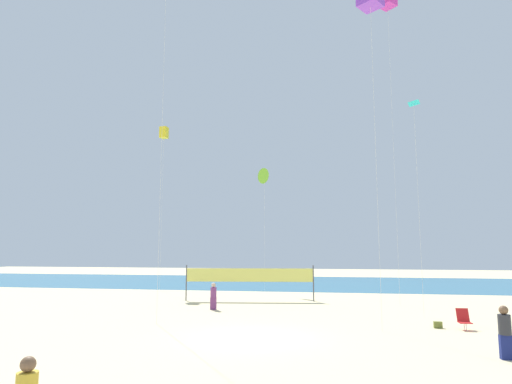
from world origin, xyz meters
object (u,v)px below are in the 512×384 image
at_px(beachgoer_charcoal_shirt, 505,330).
at_px(folding_beach_chair, 464,319).
at_px(kite_yellow_box, 164,133).
at_px(kite_cyan_diamond, 414,105).
at_px(volleyball_net, 249,276).
at_px(kite_lime_delta, 264,176).
at_px(beach_handbag, 438,325).
at_px(beachgoer_plum_shirt, 213,295).

bearing_deg(beachgoer_charcoal_shirt, folding_beach_chair, 69.28).
bearing_deg(kite_yellow_box, kite_cyan_diamond, -31.34).
relative_size(volleyball_net, kite_lime_delta, 0.83).
height_order(folding_beach_chair, beach_handbag, folding_beach_chair).
xyz_separation_m(beachgoer_charcoal_shirt, beach_handbag, (-0.84, 5.46, -0.76)).
relative_size(beachgoer_charcoal_shirt, volleyball_net, 0.19).
bearing_deg(beachgoer_charcoal_shirt, volleyball_net, 109.73).
bearing_deg(folding_beach_chair, kite_yellow_box, 145.56).
bearing_deg(kite_yellow_box, beachgoer_plum_shirt, -54.73).
bearing_deg(kite_yellow_box, kite_lime_delta, 5.78).
height_order(beachgoer_plum_shirt, beachgoer_charcoal_shirt, beachgoer_charcoal_shirt).
height_order(folding_beach_chair, kite_lime_delta, kite_lime_delta).
distance_m(beachgoer_charcoal_shirt, kite_yellow_box, 31.43).
bearing_deg(folding_beach_chair, beach_handbag, 173.07).
bearing_deg(kite_lime_delta, kite_cyan_diamond, -50.90).
distance_m(beachgoer_plum_shirt, beach_handbag, 12.17).
distance_m(beachgoer_plum_shirt, kite_cyan_diamond, 15.64).
xyz_separation_m(volleyball_net, kite_yellow_box, (-9.05, 6.46, 12.19)).
bearing_deg(volleyball_net, beachgoer_plum_shirt, -106.05).
xyz_separation_m(folding_beach_chair, volleyball_net, (-11.21, 8.72, 1.18)).
xyz_separation_m(beachgoer_charcoal_shirt, kite_yellow_box, (-20.04, 20.47, 12.93)).
bearing_deg(folding_beach_chair, kite_cyan_diamond, 108.54).
bearing_deg(volleyball_net, kite_cyan_diamond, -27.27).
height_order(volleyball_net, kite_cyan_diamond, kite_cyan_diamond).
distance_m(folding_beach_chair, kite_lime_delta, 21.75).
bearing_deg(kite_yellow_box, beachgoer_charcoal_shirt, -45.60).
distance_m(beach_handbag, kite_yellow_box, 27.96).
height_order(volleyball_net, beach_handbag, volleyball_net).
bearing_deg(beachgoer_charcoal_shirt, beachgoer_plum_shirt, 123.86).
relative_size(beach_handbag, kite_yellow_box, 0.02).
height_order(beachgoer_charcoal_shirt, beach_handbag, beachgoer_charcoal_shirt).
height_order(volleyball_net, kite_lime_delta, kite_lime_delta).
bearing_deg(kite_yellow_box, volleyball_net, -35.53).
distance_m(kite_yellow_box, kite_cyan_diamond, 22.68).
distance_m(folding_beach_chair, kite_cyan_diamond, 11.50).
height_order(beachgoer_plum_shirt, kite_lime_delta, kite_lime_delta).
bearing_deg(kite_lime_delta, volleyball_net, -89.57).
distance_m(volleyball_net, kite_lime_delta, 10.99).
bearing_deg(kite_cyan_diamond, kite_yellow_box, 148.66).
height_order(beachgoer_charcoal_shirt, kite_yellow_box, kite_yellow_box).
bearing_deg(beachgoer_plum_shirt, beachgoer_charcoal_shirt, -82.95).
relative_size(kite_lime_delta, kite_yellow_box, 0.73).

